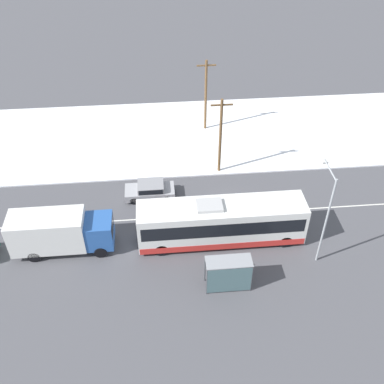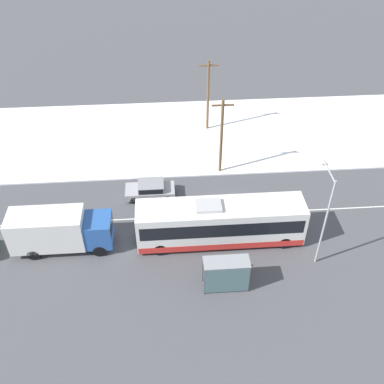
% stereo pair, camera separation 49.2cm
% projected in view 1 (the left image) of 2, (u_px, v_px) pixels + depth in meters
% --- Properties ---
extents(ground_plane, '(120.00, 120.00, 0.00)m').
position_uv_depth(ground_plane, '(228.00, 214.00, 35.38)').
color(ground_plane, '#4C4C51').
extents(snow_lot, '(80.00, 13.47, 0.12)m').
position_uv_depth(snow_lot, '(210.00, 134.00, 44.41)').
color(snow_lot, white).
rests_on(snow_lot, ground_plane).
extents(lane_marking_center, '(60.00, 0.12, 0.00)m').
position_uv_depth(lane_marking_center, '(228.00, 214.00, 35.38)').
color(lane_marking_center, silver).
rests_on(lane_marking_center, ground_plane).
extents(city_bus, '(11.93, 2.57, 3.50)m').
position_uv_depth(city_bus, '(221.00, 222.00, 32.13)').
color(city_bus, white).
rests_on(city_bus, ground_plane).
extents(box_truck, '(7.10, 2.30, 3.14)m').
position_uv_depth(box_truck, '(59.00, 231.00, 31.37)').
color(box_truck, silver).
rests_on(box_truck, ground_plane).
extents(sedan_car, '(4.01, 1.80, 1.36)m').
position_uv_depth(sedan_car, '(150.00, 190.00, 36.53)').
color(sedan_car, '#9E9EA3').
rests_on(sedan_car, ground_plane).
extents(pedestrian_at_stop, '(0.62, 0.28, 1.73)m').
position_uv_depth(pedestrian_at_stop, '(230.00, 263.00, 30.03)').
color(pedestrian_at_stop, '#23232D').
rests_on(pedestrian_at_stop, ground_plane).
extents(bus_shelter, '(2.98, 1.20, 2.40)m').
position_uv_depth(bus_shelter, '(229.00, 272.00, 28.61)').
color(bus_shelter, gray).
rests_on(bus_shelter, ground_plane).
extents(streetlamp, '(0.36, 2.65, 7.19)m').
position_uv_depth(streetlamp, '(326.00, 206.00, 29.15)').
color(streetlamp, '#9EA3A8').
rests_on(streetlamp, ground_plane).
extents(utility_pole_roadside, '(1.80, 0.24, 7.06)m').
position_uv_depth(utility_pole_roadside, '(220.00, 136.00, 37.36)').
color(utility_pole_roadside, brown).
rests_on(utility_pole_roadside, ground_plane).
extents(utility_pole_snowlot, '(1.80, 0.24, 7.24)m').
position_uv_depth(utility_pole_snowlot, '(206.00, 95.00, 42.80)').
color(utility_pole_snowlot, brown).
rests_on(utility_pole_snowlot, ground_plane).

